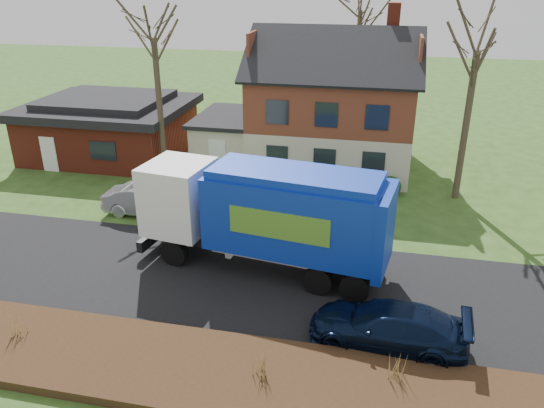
# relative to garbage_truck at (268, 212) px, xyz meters

# --- Properties ---
(ground) EXTENTS (120.00, 120.00, 0.00)m
(ground) POSITION_rel_garbage_truck_xyz_m (-0.92, -1.13, -2.44)
(ground) COLOR #2C4617
(ground) RESTS_ON ground
(road) EXTENTS (80.00, 7.00, 0.02)m
(road) POSITION_rel_garbage_truck_xyz_m (-0.92, -1.13, -2.43)
(road) COLOR black
(road) RESTS_ON ground
(mulch_verge) EXTENTS (80.00, 3.50, 0.30)m
(mulch_verge) POSITION_rel_garbage_truck_xyz_m (-0.92, -6.43, -2.29)
(mulch_verge) COLOR black
(mulch_verge) RESTS_ON ground
(main_house) EXTENTS (12.95, 8.95, 9.26)m
(main_house) POSITION_rel_garbage_truck_xyz_m (0.57, 12.78, 1.58)
(main_house) COLOR beige
(main_house) RESTS_ON ground
(ranch_house) EXTENTS (9.80, 8.20, 3.70)m
(ranch_house) POSITION_rel_garbage_truck_xyz_m (-12.92, 11.87, -0.63)
(ranch_house) COLOR maroon
(ranch_house) RESTS_ON ground
(garbage_truck) EXTENTS (10.17, 4.04, 4.24)m
(garbage_truck) POSITION_rel_garbage_truck_xyz_m (0.00, 0.00, 0.00)
(garbage_truck) COLOR black
(garbage_truck) RESTS_ON ground
(silver_sedan) EXTENTS (4.49, 1.60, 1.48)m
(silver_sedan) POSITION_rel_garbage_truck_xyz_m (-6.66, 3.72, -1.71)
(silver_sedan) COLOR #A6A7AE
(silver_sedan) RESTS_ON ground
(navy_wagon) EXTENTS (5.06, 2.38, 1.43)m
(navy_wagon) POSITION_rel_garbage_truck_xyz_m (4.68, -3.88, -1.73)
(navy_wagon) COLOR black
(navy_wagon) RESTS_ON ground
(tree_front_west) EXTENTS (3.60, 3.60, 10.71)m
(tree_front_west) POSITION_rel_garbage_truck_xyz_m (-7.96, 8.62, 6.38)
(tree_front_west) COLOR #453B29
(tree_front_west) RESTS_ON ground
(tree_front_east) EXTENTS (3.84, 3.84, 10.68)m
(tree_front_east) POSITION_rel_garbage_truck_xyz_m (8.02, 8.99, 6.24)
(tree_front_east) COLOR #463B2A
(tree_front_east) RESTS_ON ground
(grass_clump_west) EXTENTS (0.36, 0.30, 0.96)m
(grass_clump_west) POSITION_rel_garbage_truck_xyz_m (-6.74, -6.20, -1.66)
(grass_clump_west) COLOR tan
(grass_clump_west) RESTS_ON mulch_verge
(grass_clump_mid) EXTENTS (0.35, 0.29, 0.97)m
(grass_clump_mid) POSITION_rel_garbage_truck_xyz_m (1.16, -6.39, -1.66)
(grass_clump_mid) COLOR olive
(grass_clump_mid) RESTS_ON mulch_verge
(grass_clump_east) EXTENTS (0.34, 0.28, 0.84)m
(grass_clump_east) POSITION_rel_garbage_truck_xyz_m (4.95, -5.67, -1.72)
(grass_clump_east) COLOR #9F8146
(grass_clump_east) RESTS_ON mulch_verge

